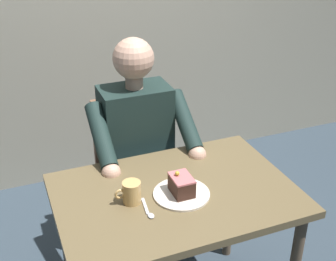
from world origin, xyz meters
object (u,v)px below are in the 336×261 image
at_px(seated_person, 141,156).
at_px(coffee_cup, 131,192).
at_px(cake_slice, 182,185).
at_px(chair, 133,168).
at_px(dessert_spoon, 148,211).
at_px(dining_table, 175,210).

height_order(seated_person, coffee_cup, seated_person).
bearing_deg(cake_slice, seated_person, -88.47).
bearing_deg(chair, seated_person, 90.00).
relative_size(coffee_cup, dessert_spoon, 0.79).
xyz_separation_m(dining_table, coffee_cup, (0.20, -0.00, 0.15)).
distance_m(chair, dessert_spoon, 0.79).
bearing_deg(dining_table, seated_person, -90.00).
distance_m(seated_person, cake_slice, 0.52).
relative_size(cake_slice, coffee_cup, 1.03).
distance_m(chair, coffee_cup, 0.74).
xyz_separation_m(cake_slice, dessert_spoon, (0.17, 0.06, -0.05)).
xyz_separation_m(chair, cake_slice, (-0.01, 0.68, 0.31)).
bearing_deg(chair, coffee_cup, 72.77).
height_order(dining_table, seated_person, seated_person).
xyz_separation_m(seated_person, cake_slice, (-0.01, 0.51, 0.13)).
height_order(dining_table, dessert_spoon, dessert_spoon).
height_order(chair, seated_person, seated_person).
bearing_deg(cake_slice, dining_table, -66.83).
xyz_separation_m(cake_slice, coffee_cup, (0.21, -0.03, -0.00)).
height_order(coffee_cup, dessert_spoon, coffee_cup).
relative_size(dining_table, coffee_cup, 9.14).
relative_size(chair, seated_person, 0.70).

